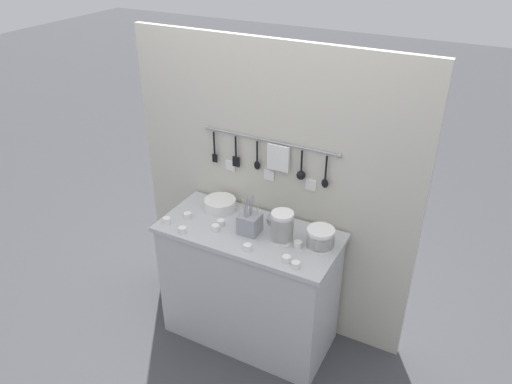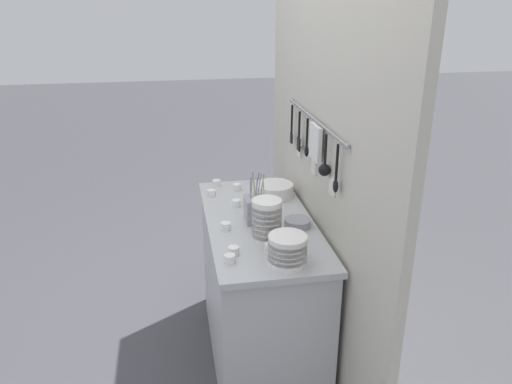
# 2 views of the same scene
# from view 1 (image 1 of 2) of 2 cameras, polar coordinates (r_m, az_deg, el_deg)

# --- Properties ---
(ground_plane) EXTENTS (20.00, 20.00, 0.00)m
(ground_plane) POSITION_cam_1_polar(r_m,az_deg,el_deg) (3.68, -0.71, -15.76)
(ground_plane) COLOR #424247
(counter) EXTENTS (1.15, 0.53, 0.87)m
(counter) POSITION_cam_1_polar(r_m,az_deg,el_deg) (3.39, -0.75, -10.55)
(counter) COLOR #B7BABC
(counter) RESTS_ON ground
(back_wall) EXTENTS (1.95, 0.09, 2.00)m
(back_wall) POSITION_cam_1_polar(r_m,az_deg,el_deg) (3.28, 1.68, -0.00)
(back_wall) COLOR beige
(back_wall) RESTS_ON ground
(bowl_stack_tall_left) EXTENTS (0.14, 0.14, 0.20)m
(bowl_stack_tall_left) POSITION_cam_1_polar(r_m,az_deg,el_deg) (2.98, 3.01, -4.05)
(bowl_stack_tall_left) COLOR white
(bowl_stack_tall_left) RESTS_ON counter
(bowl_stack_nested_right) EXTENTS (0.16, 0.16, 0.13)m
(bowl_stack_nested_right) POSITION_cam_1_polar(r_m,az_deg,el_deg) (2.96, 7.37, -5.31)
(bowl_stack_nested_right) COLOR white
(bowl_stack_nested_right) RESTS_ON counter
(plate_stack) EXTENTS (0.21, 0.21, 0.07)m
(plate_stack) POSITION_cam_1_polar(r_m,az_deg,el_deg) (3.33, -4.12, -1.40)
(plate_stack) COLOR white
(plate_stack) RESTS_ON counter
(steel_mixing_bowl) EXTENTS (0.13, 0.13, 0.04)m
(steel_mixing_bowl) POSITION_cam_1_polar(r_m,az_deg,el_deg) (3.20, 2.38, -3.14)
(steel_mixing_bowl) COLOR #93969E
(steel_mixing_bowl) RESTS_ON counter
(cutlery_caddy) EXTENTS (0.12, 0.12, 0.26)m
(cutlery_caddy) POSITION_cam_1_polar(r_m,az_deg,el_deg) (3.08, -0.72, -3.59)
(cutlery_caddy) COLOR #93969E
(cutlery_caddy) RESTS_ON counter
(cup_back_left) EXTENTS (0.05, 0.05, 0.04)m
(cup_back_left) POSITION_cam_1_polar(r_m,az_deg,el_deg) (2.95, -0.99, -6.32)
(cup_back_left) COLOR white
(cup_back_left) RESTS_ON counter
(cup_centre) EXTENTS (0.05, 0.05, 0.04)m
(cup_centre) POSITION_cam_1_polar(r_m,az_deg,el_deg) (3.24, -10.18, -3.20)
(cup_centre) COLOR white
(cup_centre) RESTS_ON counter
(cup_edge_near) EXTENTS (0.05, 0.05, 0.04)m
(cup_edge_near) POSITION_cam_1_polar(r_m,az_deg,el_deg) (3.27, -7.81, -2.67)
(cup_edge_near) COLOR white
(cup_edge_near) RESTS_ON counter
(cup_by_caddy) EXTENTS (0.05, 0.05, 0.04)m
(cup_by_caddy) POSITION_cam_1_polar(r_m,az_deg,el_deg) (3.13, -4.64, -4.09)
(cup_by_caddy) COLOR white
(cup_by_caddy) RESTS_ON counter
(cup_mid_row) EXTENTS (0.05, 0.05, 0.04)m
(cup_mid_row) POSITION_cam_1_polar(r_m,az_deg,el_deg) (2.86, 3.50, -7.64)
(cup_mid_row) COLOR white
(cup_mid_row) RESTS_ON counter
(cup_beside_plates) EXTENTS (0.05, 0.05, 0.04)m
(cup_beside_plates) POSITION_cam_1_polar(r_m,az_deg,el_deg) (2.98, 4.81, -5.97)
(cup_beside_plates) COLOR white
(cup_beside_plates) RESTS_ON counter
(cup_back_right) EXTENTS (0.05, 0.05, 0.04)m
(cup_back_right) POSITION_cam_1_polar(r_m,az_deg,el_deg) (2.82, 4.55, -8.29)
(cup_back_right) COLOR white
(cup_back_right) RESTS_ON counter
(cup_edge_far) EXTENTS (0.05, 0.05, 0.04)m
(cup_edge_far) POSITION_cam_1_polar(r_m,az_deg,el_deg) (3.13, -8.41, -4.32)
(cup_edge_far) COLOR white
(cup_edge_far) RESTS_ON counter
(cup_front_left) EXTENTS (0.05, 0.05, 0.04)m
(cup_front_left) POSITION_cam_1_polar(r_m,az_deg,el_deg) (3.17, -4.03, -3.52)
(cup_front_left) COLOR white
(cup_front_left) RESTS_ON counter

